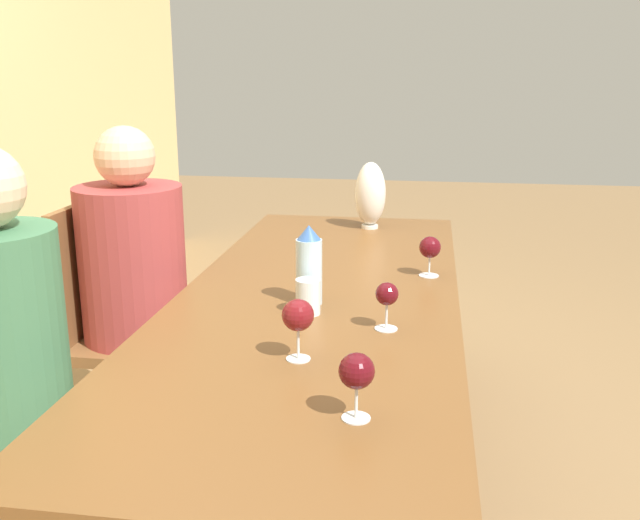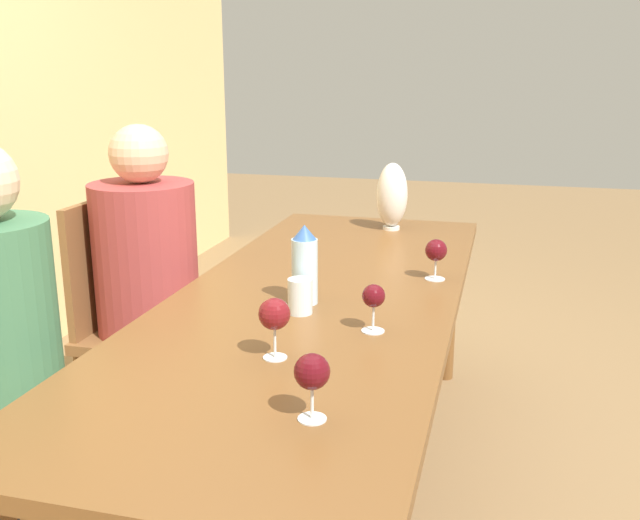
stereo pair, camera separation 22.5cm
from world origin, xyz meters
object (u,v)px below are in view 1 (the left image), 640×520
Objects in this scene: water_bottle at (309,266)px; wine_glass_3 at (298,316)px; wine_glass_0 at (387,296)px; person_far at (138,288)px; vase at (370,194)px; water_tumbler at (308,297)px; wine_glass_2 at (357,372)px; chair_far at (118,324)px; wine_glass_1 at (430,248)px; person_near at (9,375)px.

wine_glass_3 is (-0.42, -0.05, -0.01)m from water_bottle.
person_far reaches higher than wine_glass_0.
water_tumbler is at bearing 176.11° from vase.
wine_glass_2 is 1.43m from chair_far.
chair_far is at bearing 68.84° from water_bottle.
water_bottle is 2.34× the size of water_tumbler.
chair_far is at bearing 48.27° from wine_glass_3.
water_bottle is 0.31m from wine_glass_0.
vase is at bearing 20.34° from wine_glass_1.
person_far is at bearing -0.21° from person_near.
person_near reaches higher than vase.
wine_glass_3 is at bearing 140.37° from wine_glass_0.
wine_glass_3 is at bearing 158.10° from wine_glass_1.
vase is 0.76m from wine_glass_1.
wine_glass_2 is (-1.05, 0.14, 0.00)m from wine_glass_1.
wine_glass_1 is 0.90× the size of wine_glass_3.
person_far is (0.29, 0.67, -0.19)m from water_bottle.
person_far is at bearing 135.05° from vase.
wine_glass_3 is at bearing -135.06° from person_far.
vase is at bearing -1.80° from wine_glass_3.
wine_glass_0 is at bearing -39.63° from wine_glass_3.
wine_glass_1 is 0.83m from wine_glass_3.
vase reaches higher than chair_far.
wine_glass_3 is 0.13× the size of person_far.
water_bottle is 1.75× the size of wine_glass_1.
person_near is at bearing 121.27° from water_tumbler.
vase is 1.25m from wine_glass_0.
wine_glass_3 is 1.03m from person_far.
water_bottle is 0.19× the size of person_near.
water_tumbler is at bearing -119.45° from person_far.
chair_far is 0.77× the size of person_far.
water_bottle is 1.57× the size of wine_glass_3.
water_tumbler is at bearing 18.35° from wine_glass_2.
person_near is at bearing 127.11° from water_bottle.
wine_glass_1 is at bearing -7.54° from wine_glass_2.
person_near is (-1.57, 0.77, -0.20)m from vase.
wine_glass_3 is (-0.77, 0.31, 0.01)m from wine_glass_1.
vase is at bearing -44.95° from person_far.
vase is 1.20m from chair_far.
person_near is at bearing 96.85° from wine_glass_3.
wine_glass_1 reaches higher than water_tumbler.
person_near reaches higher than wine_glass_1.
wine_glass_2 is (-1.76, -0.12, -0.05)m from vase.
wine_glass_3 is 0.16× the size of chair_far.
water_bottle is at bearing 8.29° from water_tumbler.
person_near reaches higher than wine_glass_3.
vase is (1.06, -0.09, 0.03)m from water_bottle.
water_tumbler is 0.35× the size of vase.
water_bottle is 0.50m from wine_glass_1.
chair_far is (0.48, 1.00, -0.31)m from wine_glass_0.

